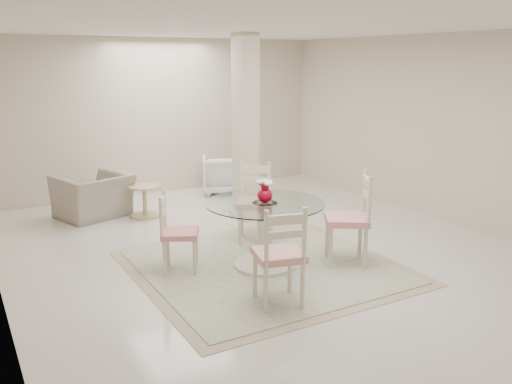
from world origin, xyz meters
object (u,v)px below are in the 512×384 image
red_vase (265,191)px  dining_table (265,235)px  dining_chair_west (174,227)px  dining_chair_south (281,249)px  dining_chair_north (255,196)px  armchair_white (223,175)px  column (246,128)px  dining_chair_east (354,212)px  side_table (145,203)px  recliner_taupe (94,196)px

red_vase → dining_table: bearing=161.6°
dining_chair_west → dining_chair_south: (0.55, -1.34, 0.06)m
dining_chair_north → dining_chair_south: size_ratio=1.01×
dining_chair_south → armchair_white: size_ratio=1.52×
column → dining_chair_south: (-1.17, -2.84, -0.76)m
dining_chair_east → side_table: size_ratio=2.48×
dining_table → dining_chair_south: 1.04m
dining_chair_east → dining_chair_north: 1.45m
column → dining_chair_west: column is taller
armchair_white → dining_table: bearing=95.4°
side_table → red_vase: bearing=-78.9°
dining_chair_east → recliner_taupe: 4.08m
recliner_taupe → side_table: recliner_taupe is taller
recliner_taupe → dining_chair_east: bearing=102.6°
red_vase → recliner_taupe: bearing=111.3°
column → red_vase: column is taller
dining_table → recliner_taupe: bearing=111.3°
dining_chair_west → column: bearing=-22.1°
column → dining_chair_north: size_ratio=2.41×
column → dining_chair_east: 2.41m
recliner_taupe → dining_table: bearing=92.2°
dining_table → side_table: size_ratio=2.78×
dining_table → armchair_white: 3.66m
column → side_table: bearing=149.0°
column → dining_chair_west: size_ratio=2.71×
dining_chair_east → dining_table: bearing=-81.5°
column → dining_chair_south: bearing=-112.4°
dining_chair_west → dining_chair_north: bearing=-40.9°
dining_chair_east → armchair_white: dining_chair_east is taller
red_vase → dining_chair_north: 1.07m
armchair_white → dining_chair_south: bearing=94.7°
dining_chair_west → side_table: size_ratio=2.07×
column → dining_chair_north: bearing=-112.0°
column → dining_table: 2.26m
dining_table → dining_chair_west: 1.02m
red_vase → dining_chair_south: dining_chair_south is taller
armchair_white → dining_chair_east: bearing=110.7°
dining_chair_east → dining_chair_south: 1.43m
dining_chair_north → column: bearing=100.3°
dining_table → armchair_white: dining_table is taller
side_table → dining_chair_north: bearing=-61.9°
recliner_taupe → armchair_white: 2.41m
dining_chair_south → side_table: bearing=-73.8°
dining_table → dining_chair_north: size_ratio=1.19×
red_vase → dining_chair_west: 1.08m
dining_chair_north → dining_table: bearing=-81.0°
column → side_table: 1.90m
dining_chair_south → recliner_taupe: (-0.81, 4.01, -0.26)m
column → armchair_white: (0.40, 1.58, -1.02)m
red_vase → dining_chair_west: (-0.94, 0.39, -0.38)m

